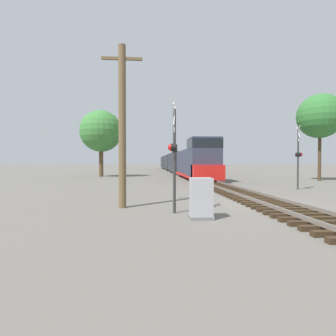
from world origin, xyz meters
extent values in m
plane|color=#666059|center=(0.00, 0.00, 0.00)|extent=(400.00, 400.00, 0.00)
cube|color=#382819|center=(0.00, -4.50, 0.08)|extent=(2.60, 0.22, 0.16)
cube|color=#382819|center=(0.00, -3.90, 0.08)|extent=(2.60, 0.22, 0.16)
cube|color=#382819|center=(0.00, -3.30, 0.08)|extent=(2.60, 0.22, 0.16)
cube|color=#382819|center=(0.00, -2.70, 0.08)|extent=(2.60, 0.22, 0.16)
cube|color=#382819|center=(0.00, -2.10, 0.08)|extent=(2.60, 0.22, 0.16)
cube|color=#382819|center=(0.00, -1.50, 0.08)|extent=(2.60, 0.22, 0.16)
cube|color=#382819|center=(0.00, -0.90, 0.08)|extent=(2.60, 0.22, 0.16)
cube|color=#382819|center=(0.00, -0.30, 0.08)|extent=(2.60, 0.22, 0.16)
cube|color=#382819|center=(0.00, 0.30, 0.08)|extent=(2.60, 0.22, 0.16)
cube|color=#382819|center=(0.00, 0.90, 0.08)|extent=(2.60, 0.22, 0.16)
cube|color=#382819|center=(0.00, 1.50, 0.08)|extent=(2.60, 0.22, 0.16)
cube|color=#382819|center=(0.00, 2.10, 0.08)|extent=(2.60, 0.22, 0.16)
cube|color=#382819|center=(0.00, 2.70, 0.08)|extent=(2.60, 0.22, 0.16)
cube|color=#382819|center=(0.00, 3.30, 0.08)|extent=(2.60, 0.22, 0.16)
cube|color=#382819|center=(0.00, 3.90, 0.08)|extent=(2.60, 0.22, 0.16)
cube|color=#382819|center=(0.00, 4.50, 0.08)|extent=(2.60, 0.22, 0.16)
cube|color=#382819|center=(0.00, 5.10, 0.08)|extent=(2.60, 0.22, 0.16)
cube|color=#382819|center=(0.00, 5.70, 0.08)|extent=(2.60, 0.22, 0.16)
cube|color=#382819|center=(0.00, 6.30, 0.08)|extent=(2.60, 0.22, 0.16)
cube|color=#382819|center=(0.00, 6.90, 0.08)|extent=(2.60, 0.22, 0.16)
cube|color=#382819|center=(0.00, 7.50, 0.08)|extent=(2.60, 0.22, 0.16)
cube|color=#382819|center=(0.00, 8.10, 0.08)|extent=(2.60, 0.22, 0.16)
cube|color=#382819|center=(0.00, 8.70, 0.08)|extent=(2.60, 0.22, 0.16)
cube|color=#382819|center=(0.00, 9.30, 0.08)|extent=(2.60, 0.22, 0.16)
cube|color=#382819|center=(0.00, 9.90, 0.08)|extent=(2.60, 0.22, 0.16)
cube|color=#382819|center=(0.00, 10.50, 0.08)|extent=(2.60, 0.22, 0.16)
cube|color=#382819|center=(0.00, 11.10, 0.08)|extent=(2.60, 0.22, 0.16)
cube|color=#382819|center=(0.00, 11.70, 0.08)|extent=(2.60, 0.22, 0.16)
cube|color=#382819|center=(0.00, 12.30, 0.08)|extent=(2.60, 0.22, 0.16)
cube|color=#382819|center=(0.00, 12.90, 0.08)|extent=(2.60, 0.22, 0.16)
cube|color=#382819|center=(0.00, 13.50, 0.08)|extent=(2.60, 0.22, 0.16)
cube|color=#382819|center=(0.00, 14.10, 0.08)|extent=(2.60, 0.22, 0.16)
cube|color=#382819|center=(0.00, 14.70, 0.08)|extent=(2.60, 0.22, 0.16)
cube|color=#382819|center=(0.00, 15.30, 0.08)|extent=(2.60, 0.22, 0.16)
cube|color=#382819|center=(0.00, 15.90, 0.08)|extent=(2.60, 0.22, 0.16)
cube|color=#382819|center=(0.00, 16.50, 0.08)|extent=(2.60, 0.22, 0.16)
cube|color=#382819|center=(0.00, 17.10, 0.08)|extent=(2.60, 0.22, 0.16)
cube|color=#382819|center=(0.00, 17.70, 0.08)|extent=(2.60, 0.22, 0.16)
cube|color=#382819|center=(0.00, 18.30, 0.08)|extent=(2.60, 0.22, 0.16)
cube|color=#382819|center=(0.00, 18.90, 0.08)|extent=(2.60, 0.22, 0.16)
cube|color=#382819|center=(0.00, 19.50, 0.08)|extent=(2.60, 0.22, 0.16)
cube|color=slate|center=(-0.72, 0.00, 0.23)|extent=(0.07, 160.00, 0.15)
cube|color=slate|center=(0.72, 0.00, 0.23)|extent=(0.07, 160.00, 0.15)
cube|color=#33384C|center=(0.00, 22.46, 1.96)|extent=(2.57, 11.58, 3.30)
cube|color=#33384C|center=(0.00, 14.35, 2.42)|extent=(3.03, 3.64, 4.23)
cube|color=black|center=(0.00, 14.35, 3.92)|extent=(3.06, 3.68, 0.93)
cube|color=red|center=(0.00, 12.53, 1.05)|extent=(3.03, 1.65, 1.48)
cube|color=red|center=(0.00, 19.98, 0.43)|extent=(3.09, 16.22, 0.24)
cube|color=black|center=(0.00, 14.60, 0.50)|extent=(1.58, 2.20, 1.00)
cube|color=black|center=(0.00, 25.36, 0.50)|extent=(1.58, 2.20, 1.00)
cube|color=#2D3338|center=(0.00, 37.68, 2.08)|extent=(2.88, 15.31, 3.54)
cube|color=black|center=(0.00, 32.71, 0.45)|extent=(1.58, 2.20, 0.90)
cube|color=black|center=(0.00, 42.66, 0.45)|extent=(1.58, 2.20, 0.90)
cube|color=#2D3338|center=(0.00, 54.77, 2.08)|extent=(2.88, 15.31, 3.54)
cube|color=black|center=(0.00, 49.79, 0.45)|extent=(1.58, 2.20, 0.90)
cube|color=black|center=(0.00, 59.75, 0.45)|extent=(1.58, 2.20, 0.90)
cube|color=#2D3338|center=(0.00, 71.86, 2.08)|extent=(2.88, 15.31, 3.54)
cube|color=black|center=(0.00, 66.88, 0.45)|extent=(1.58, 2.20, 0.90)
cube|color=black|center=(0.00, 76.83, 0.45)|extent=(1.58, 2.20, 0.90)
cylinder|color=#333333|center=(-4.70, -2.08, 2.08)|extent=(0.12, 0.12, 4.15)
cube|color=white|center=(-4.70, -2.08, 3.85)|extent=(0.18, 0.92, 0.93)
cube|color=white|center=(-4.70, -2.08, 3.85)|extent=(0.18, 0.92, 0.93)
cube|color=black|center=(-4.70, -2.08, 2.60)|extent=(0.20, 0.86, 0.06)
cylinder|color=black|center=(-4.64, -1.73, 2.60)|extent=(0.23, 0.32, 0.30)
sphere|color=red|center=(-4.74, -1.72, 2.60)|extent=(0.26, 0.26, 0.26)
cylinder|color=black|center=(-4.70, -2.08, 2.60)|extent=(0.23, 0.32, 0.30)
sphere|color=red|center=(-4.79, -2.06, 2.60)|extent=(0.26, 0.26, 0.26)
cylinder|color=black|center=(-4.75, -2.42, 2.60)|extent=(0.23, 0.32, 0.30)
sphere|color=red|center=(-4.85, -2.41, 2.60)|extent=(0.26, 0.26, 0.26)
cube|color=white|center=(-4.70, -2.08, 3.30)|extent=(0.08, 0.32, 0.20)
cylinder|color=#333333|center=(5.38, 6.26, 2.27)|extent=(0.12, 0.12, 4.54)
cube|color=white|center=(5.38, 6.26, 4.24)|extent=(0.31, 0.89, 0.93)
cube|color=white|center=(5.38, 6.26, 4.24)|extent=(0.31, 0.89, 0.93)
cube|color=black|center=(5.38, 6.26, 2.60)|extent=(0.32, 0.84, 0.06)
cylinder|color=black|center=(5.27, 5.93, 2.60)|extent=(0.26, 0.34, 0.30)
sphere|color=red|center=(5.37, 5.90, 2.60)|extent=(0.26, 0.26, 0.26)
cylinder|color=black|center=(5.38, 6.26, 2.60)|extent=(0.26, 0.34, 0.30)
sphere|color=red|center=(5.48, 6.23, 2.60)|extent=(0.26, 0.26, 0.26)
cylinder|color=black|center=(5.49, 6.59, 2.60)|extent=(0.26, 0.34, 0.30)
sphere|color=red|center=(5.58, 6.56, 2.60)|extent=(0.26, 0.26, 0.26)
cube|color=white|center=(5.38, 6.26, 3.69)|extent=(0.13, 0.31, 0.20)
cube|color=slate|center=(-3.85, -3.22, 0.06)|extent=(0.84, 0.67, 0.12)
cube|color=#ADADB2|center=(-3.85, -3.22, 0.80)|extent=(0.77, 0.61, 1.35)
cylinder|color=brown|center=(-6.89, -0.69, 3.60)|extent=(0.33, 0.33, 7.21)
cube|color=brown|center=(-6.89, -0.69, 6.61)|extent=(1.80, 0.12, 0.12)
cylinder|color=#473521|center=(13.13, 15.14, 2.84)|extent=(0.33, 0.33, 5.68)
sphere|color=#337533|center=(13.13, 15.14, 7.13)|extent=(4.84, 4.84, 4.84)
cylinder|color=brown|center=(-12.43, 25.23, 2.34)|extent=(0.59, 0.59, 4.69)
sphere|color=#3D7F38|center=(-12.43, 25.23, 6.44)|extent=(5.86, 5.86, 5.86)
camera|label=1|loc=(-5.72, -12.45, 2.03)|focal=28.00mm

